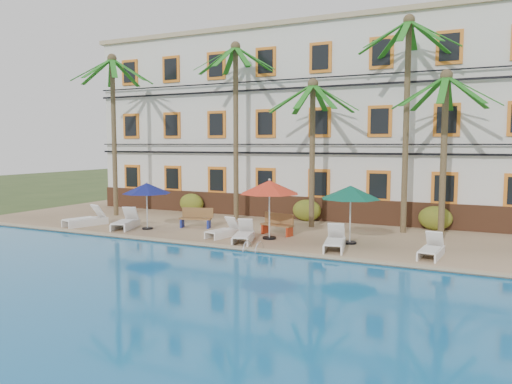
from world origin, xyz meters
The scene contains 25 objects.
ground centered at (0.00, 0.00, 0.00)m, with size 100.00×100.00×0.00m, color #384C23.
pool_deck centered at (0.00, 5.00, 0.12)m, with size 30.00×12.00×0.25m, color tan.
swimming_pool centered at (0.00, -7.00, 0.10)m, with size 26.00×12.00×0.20m, color #176EB0.
pool_coping centered at (0.00, -0.90, 0.28)m, with size 30.00×0.35×0.06m, color tan.
hotel_building centered at (0.00, 9.98, 5.37)m, with size 25.40×6.44×10.22m.
palm_a centered at (-9.20, 3.96, 5.81)m, with size 4.31×4.31×8.74m.
palm_b centered at (-2.56, 5.58, 6.01)m, with size 4.31×4.31×9.10m.
palm_c centered at (1.81, 4.98, 4.77)m, with size 4.31×4.31×6.94m.
palm_d centered at (5.98, 5.35, 6.20)m, with size 4.31×4.31×9.45m.
palm_e centered at (7.63, 4.66, 4.76)m, with size 4.31×4.31×6.93m.
shrub_left centered at (-5.98, 6.60, 0.80)m, with size 1.50×0.90×1.10m, color #1B4F16.
shrub_mid centered at (0.98, 6.60, 0.80)m, with size 1.50×0.90×1.10m, color #1B4F16.
shrub_right centered at (7.19, 6.60, 0.80)m, with size 1.50×0.90×1.10m, color #1B4F16.
umbrella_blue centered at (-4.80, 1.07, 2.13)m, with size 2.21×2.21×2.21m.
umbrella_red centered at (1.25, 1.36, 2.39)m, with size 2.51×2.51×2.51m.
umbrella_green centered at (4.52, 1.84, 2.27)m, with size 2.37×2.37×2.37m.
lounger_a centered at (-8.09, 0.61, 0.57)m, with size 1.27×2.19×0.98m.
lounger_b centered at (-5.83, 0.80, 0.56)m, with size 1.36×2.15×0.96m.
lounger_c centered at (-0.67, 0.95, 0.51)m, with size 0.96×1.81×0.81m.
lounger_d centered at (0.57, 0.35, 0.54)m, with size 1.21×1.98×0.88m.
lounger_e centered at (4.29, 0.55, 0.55)m, with size 1.09×2.05×0.92m.
lounger_f centered at (7.69, 0.77, 0.52)m, with size 0.76×1.83×0.84m.
bench_left centered at (-3.02, 2.42, 0.72)m, with size 1.57×0.86×0.93m.
bench_right centered at (1.19, 2.41, 0.72)m, with size 1.57×0.77×0.93m.
pool_ladder centered at (1.67, -1.00, 0.25)m, with size 0.54×0.74×0.74m.
Camera 1 is at (9.63, -17.21, 4.16)m, focal length 35.00 mm.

